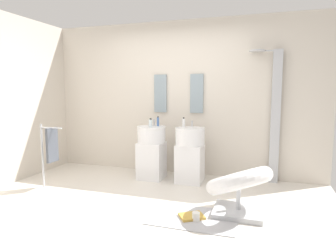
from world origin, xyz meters
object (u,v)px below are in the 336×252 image
at_px(soap_bottle_clear, 151,123).
at_px(lounge_chair, 239,185).
at_px(pedestal_sink_right, 190,154).
at_px(shower_column, 275,114).
at_px(coffee_mug, 196,216).
at_px(towel_rack, 51,146).
at_px(soap_bottle_blue, 158,122).
at_px(soap_bottle_white, 184,123).
at_px(pedestal_sink_left, 152,151).
at_px(magazine_ochre, 192,216).

bearing_deg(soap_bottle_clear, lounge_chair, -31.98).
xyz_separation_m(pedestal_sink_right, shower_column, (1.23, 0.39, 0.62)).
bearing_deg(shower_column, lounge_chair, -105.98).
bearing_deg(soap_bottle_clear, coffee_mug, -50.74).
relative_size(lounge_chair, towel_rack, 1.15).
bearing_deg(soap_bottle_blue, pedestal_sink_right, -7.51).
bearing_deg(soap_bottle_white, pedestal_sink_right, -14.67).
bearing_deg(towel_rack, pedestal_sink_right, 26.30).
xyz_separation_m(pedestal_sink_left, pedestal_sink_right, (0.64, 0.00, 0.00)).
bearing_deg(magazine_ochre, towel_rack, 136.92).
bearing_deg(magazine_ochre, shower_column, 28.84).
distance_m(lounge_chair, coffee_mug, 0.62).
bearing_deg(magazine_ochre, lounge_chair, -3.73).
height_order(pedestal_sink_left, soap_bottle_clear, soap_bottle_clear).
xyz_separation_m(shower_column, magazine_ochre, (-0.89, -1.69, -1.06)).
height_order(coffee_mug, soap_bottle_blue, soap_bottle_blue).
xyz_separation_m(lounge_chair, towel_rack, (-2.69, 0.10, 0.28)).
bearing_deg(towel_rack, pedestal_sink_left, 37.05).
bearing_deg(soap_bottle_blue, magazine_ochre, -56.80).
bearing_deg(shower_column, pedestal_sink_left, -168.18).
bearing_deg(shower_column, coffee_mug, -115.35).
bearing_deg(lounge_chair, magazine_ochre, -150.40).
xyz_separation_m(pedestal_sink_left, coffee_mug, (1.05, -1.36, -0.40)).
xyz_separation_m(pedestal_sink_left, soap_bottle_blue, (0.09, 0.07, 0.48)).
bearing_deg(coffee_mug, shower_column, 64.65).
bearing_deg(towel_rack, lounge_chair, -2.16).
height_order(shower_column, soap_bottle_blue, shower_column).
distance_m(coffee_mug, soap_bottle_clear, 1.82).
relative_size(lounge_chair, soap_bottle_clear, 7.65).
bearing_deg(lounge_chair, soap_bottle_clear, 148.02).
distance_m(pedestal_sink_right, shower_column, 1.44).
xyz_separation_m(lounge_chair, soap_bottle_blue, (-1.39, 1.09, 0.58)).
xyz_separation_m(pedestal_sink_right, towel_rack, (-1.86, -0.92, 0.17)).
relative_size(pedestal_sink_left, magazine_ochre, 3.63).
bearing_deg(pedestal_sink_left, coffee_mug, -52.45).
distance_m(pedestal_sink_right, soap_bottle_clear, 0.78).
bearing_deg(lounge_chair, towel_rack, 177.84).
distance_m(soap_bottle_blue, soap_bottle_white, 0.44).
xyz_separation_m(shower_column, lounge_chair, (-0.40, -1.41, -0.73)).
bearing_deg(magazine_ochre, pedestal_sink_left, 93.85).
height_order(pedestal_sink_left, towel_rack, pedestal_sink_left).
distance_m(coffee_mug, soap_bottle_blue, 1.94).
bearing_deg(pedestal_sink_left, soap_bottle_white, 3.21).
xyz_separation_m(lounge_chair, coffee_mug, (-0.43, -0.34, -0.29)).
relative_size(magazine_ochre, coffee_mug, 2.84).
xyz_separation_m(soap_bottle_blue, soap_bottle_white, (0.44, -0.04, -0.00)).
bearing_deg(soap_bottle_clear, shower_column, 15.66).
bearing_deg(pedestal_sink_left, towel_rack, -142.95).
height_order(pedestal_sink_left, magazine_ochre, pedestal_sink_left).
height_order(pedestal_sink_right, shower_column, shower_column).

